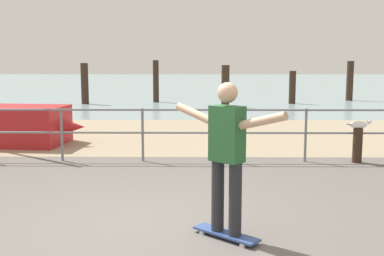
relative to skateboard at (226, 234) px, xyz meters
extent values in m
cube|color=tan|center=(-0.81, 7.42, -0.07)|extent=(24.00, 6.00, 0.04)
cube|color=#849EA3|center=(-0.81, 35.42, -0.07)|extent=(72.00, 50.00, 0.04)
cylinder|color=slate|center=(-2.94, 4.02, 0.46)|extent=(0.05, 0.05, 1.05)
cylinder|color=slate|center=(-1.37, 4.02, 0.46)|extent=(0.05, 0.05, 1.05)
cylinder|color=slate|center=(0.19, 4.02, 0.46)|extent=(0.05, 0.05, 1.05)
cylinder|color=slate|center=(1.76, 4.02, 0.46)|extent=(0.05, 0.05, 1.05)
cylinder|color=slate|center=(-2.16, 4.02, 0.95)|extent=(14.09, 0.04, 0.04)
cylinder|color=slate|center=(-2.16, 4.02, 0.51)|extent=(14.09, 0.04, 0.04)
cone|color=#B21E23|center=(-3.44, 5.76, 0.38)|extent=(1.17, 0.87, 0.77)
cube|color=#334C8C|center=(0.00, 0.00, 0.00)|extent=(0.73, 0.68, 0.02)
cylinder|color=silver|center=(0.26, -0.12, -0.04)|extent=(0.06, 0.06, 0.06)
cylinder|color=silver|center=(0.16, -0.24, -0.04)|extent=(0.06, 0.06, 0.06)
cylinder|color=silver|center=(-0.16, 0.24, -0.04)|extent=(0.06, 0.06, 0.06)
cylinder|color=silver|center=(-0.26, 0.12, -0.04)|extent=(0.06, 0.06, 0.06)
cylinder|color=#26262B|center=(0.09, -0.08, 0.42)|extent=(0.14, 0.14, 0.80)
cylinder|color=#26262B|center=(-0.09, 0.08, 0.42)|extent=(0.14, 0.14, 0.80)
cube|color=#26592D|center=(0.00, 0.00, 1.12)|extent=(0.40, 0.39, 0.60)
sphere|color=tan|center=(0.00, 0.00, 1.56)|extent=(0.22, 0.22, 0.22)
cylinder|color=tan|center=(0.34, -0.29, 1.30)|extent=(0.48, 0.43, 0.23)
cylinder|color=tan|center=(-0.34, 0.29, 1.30)|extent=(0.48, 0.43, 0.23)
cylinder|color=#332319|center=(2.74, 3.95, 0.27)|extent=(0.18, 0.18, 0.68)
ellipsoid|color=white|center=(2.74, 3.95, 0.68)|extent=(0.33, 0.16, 0.14)
sphere|color=white|center=(2.92, 3.93, 0.74)|extent=(0.09, 0.09, 0.09)
cone|color=gold|center=(2.97, 3.93, 0.74)|extent=(0.05, 0.03, 0.02)
cube|color=slate|center=(2.58, 3.96, 0.69)|extent=(0.13, 0.09, 0.02)
cylinder|color=#332319|center=(-5.35, 16.13, 0.85)|extent=(0.33, 0.33, 1.83)
cylinder|color=#332319|center=(-2.26, 17.08, 0.91)|extent=(0.27, 0.27, 1.96)
cylinder|color=#332319|center=(0.83, 14.78, 0.81)|extent=(0.33, 0.33, 1.76)
cylinder|color=#332319|center=(3.92, 16.37, 0.68)|extent=(0.30, 0.30, 1.49)
cylinder|color=#332319|center=(7.01, 18.06, 0.89)|extent=(0.32, 0.32, 1.92)
camera|label=1|loc=(-0.31, -5.01, 1.90)|focal=44.51mm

